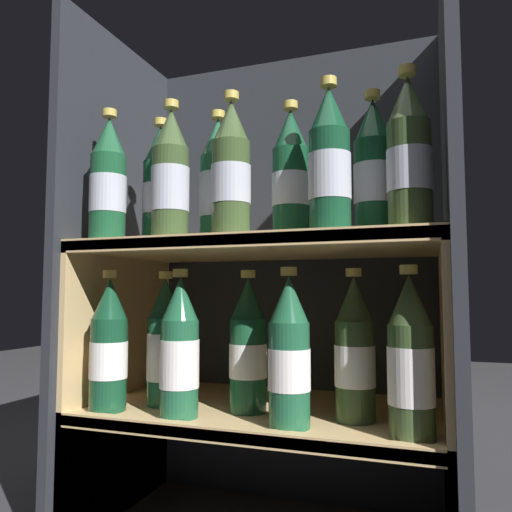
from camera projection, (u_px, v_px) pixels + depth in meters
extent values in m
cube|color=#23262B|center=(292.00, 272.00, 1.17)|extent=(0.71, 0.02, 1.02)
cube|color=#23262B|center=(117.00, 271.00, 1.09)|extent=(0.02, 0.42, 1.02)
cube|color=#23262B|center=(453.00, 265.00, 0.87)|extent=(0.02, 0.42, 1.02)
cube|color=tan|center=(266.00, 411.00, 0.96)|extent=(0.67, 0.38, 0.02)
cube|color=tan|center=(231.00, 435.00, 0.79)|extent=(0.67, 0.02, 0.03)
cube|color=tan|center=(120.00, 458.00, 1.06)|extent=(0.01, 0.38, 0.23)
cube|color=tan|center=(450.00, 500.00, 0.84)|extent=(0.01, 0.38, 0.23)
cube|color=tan|center=(266.00, 249.00, 0.98)|extent=(0.67, 0.38, 0.02)
cube|color=tan|center=(231.00, 240.00, 0.82)|extent=(0.67, 0.02, 0.03)
cube|color=tan|center=(121.00, 383.00, 1.07)|extent=(0.01, 0.38, 0.54)
cube|color=tan|center=(447.00, 406.00, 0.85)|extent=(0.01, 0.38, 0.54)
cylinder|color=#194C2D|center=(108.00, 199.00, 0.95)|extent=(0.07, 0.07, 0.17)
cylinder|color=#ADB2C1|center=(108.00, 195.00, 0.95)|extent=(0.07, 0.07, 0.07)
cone|color=#194C2D|center=(109.00, 136.00, 0.96)|extent=(0.06, 0.06, 0.08)
cylinder|color=gold|center=(110.00, 114.00, 0.97)|extent=(0.03, 0.03, 0.01)
cylinder|color=#384C28|center=(170.00, 194.00, 0.91)|extent=(0.07, 0.07, 0.17)
cylinder|color=#ADB2C1|center=(170.00, 190.00, 0.91)|extent=(0.07, 0.07, 0.08)
cone|color=#384C28|center=(171.00, 129.00, 0.92)|extent=(0.06, 0.06, 0.08)
cylinder|color=gold|center=(171.00, 105.00, 0.92)|extent=(0.03, 0.03, 0.01)
cylinder|color=#384C28|center=(231.00, 190.00, 0.87)|extent=(0.07, 0.07, 0.17)
cylinder|color=#ADB2C1|center=(231.00, 185.00, 0.87)|extent=(0.07, 0.07, 0.07)
cone|color=#384C28|center=(231.00, 121.00, 0.88)|extent=(0.06, 0.06, 0.08)
cylinder|color=gold|center=(231.00, 96.00, 0.88)|extent=(0.03, 0.03, 0.01)
cylinder|color=#144228|center=(330.00, 182.00, 0.81)|extent=(0.07, 0.07, 0.17)
cylinder|color=#ADB2C1|center=(330.00, 177.00, 0.81)|extent=(0.07, 0.07, 0.08)
cone|color=#144228|center=(329.00, 109.00, 0.82)|extent=(0.06, 0.06, 0.08)
cylinder|color=gold|center=(329.00, 82.00, 0.82)|extent=(0.03, 0.03, 0.01)
cylinder|color=#384C28|center=(410.00, 176.00, 0.77)|extent=(0.07, 0.07, 0.17)
cylinder|color=#ADB2C1|center=(410.00, 171.00, 0.77)|extent=(0.07, 0.07, 0.07)
cone|color=#384C28|center=(408.00, 99.00, 0.78)|extent=(0.06, 0.06, 0.08)
cylinder|color=gold|center=(407.00, 71.00, 0.78)|extent=(0.03, 0.03, 0.01)
cylinder|color=#144228|center=(160.00, 204.00, 1.00)|extent=(0.07, 0.07, 0.17)
cylinder|color=#ADB2C1|center=(160.00, 200.00, 1.01)|extent=(0.07, 0.07, 0.06)
cone|color=#144228|center=(160.00, 144.00, 1.01)|extent=(0.06, 0.06, 0.08)
cylinder|color=gold|center=(161.00, 123.00, 1.02)|extent=(0.03, 0.03, 0.01)
cylinder|color=#1E5638|center=(217.00, 200.00, 0.96)|extent=(0.07, 0.07, 0.17)
cylinder|color=#ADB2C1|center=(217.00, 196.00, 0.96)|extent=(0.07, 0.07, 0.09)
cone|color=#1E5638|center=(218.00, 138.00, 0.97)|extent=(0.06, 0.06, 0.08)
cylinder|color=gold|center=(218.00, 115.00, 0.97)|extent=(0.03, 0.03, 0.01)
cylinder|color=#144228|center=(291.00, 195.00, 0.91)|extent=(0.07, 0.07, 0.17)
cylinder|color=#ADB2C1|center=(291.00, 190.00, 0.91)|extent=(0.07, 0.07, 0.06)
cone|color=#144228|center=(291.00, 129.00, 0.92)|extent=(0.06, 0.06, 0.08)
cylinder|color=gold|center=(290.00, 106.00, 0.93)|extent=(0.03, 0.03, 0.01)
cylinder|color=#144228|center=(374.00, 189.00, 0.86)|extent=(0.07, 0.07, 0.17)
cylinder|color=#ADB2C1|center=(374.00, 184.00, 0.86)|extent=(0.07, 0.07, 0.07)
cone|color=#144228|center=(373.00, 120.00, 0.87)|extent=(0.06, 0.06, 0.08)
cylinder|color=gold|center=(372.00, 95.00, 0.88)|extent=(0.03, 0.03, 0.01)
cylinder|color=#144228|center=(108.00, 364.00, 0.93)|extent=(0.07, 0.07, 0.17)
cylinder|color=white|center=(109.00, 360.00, 0.93)|extent=(0.07, 0.07, 0.07)
cone|color=#144228|center=(110.00, 298.00, 0.94)|extent=(0.06, 0.06, 0.08)
cylinder|color=gold|center=(110.00, 274.00, 0.94)|extent=(0.03, 0.03, 0.01)
cylinder|color=#1E5638|center=(179.00, 368.00, 0.88)|extent=(0.07, 0.07, 0.17)
cylinder|color=white|center=(179.00, 363.00, 0.88)|extent=(0.07, 0.07, 0.08)
cone|color=#1E5638|center=(180.00, 298.00, 0.89)|extent=(0.06, 0.06, 0.08)
cylinder|color=gold|center=(180.00, 273.00, 0.89)|extent=(0.03, 0.03, 0.01)
cylinder|color=#1E5638|center=(289.00, 374.00, 0.81)|extent=(0.07, 0.07, 0.17)
cylinder|color=white|center=(289.00, 369.00, 0.81)|extent=(0.07, 0.07, 0.07)
cone|color=#1E5638|center=(289.00, 299.00, 0.82)|extent=(0.06, 0.06, 0.08)
cylinder|color=gold|center=(289.00, 271.00, 0.82)|extent=(0.03, 0.03, 0.01)
cylinder|color=#384C28|center=(411.00, 381.00, 0.75)|extent=(0.07, 0.07, 0.17)
cylinder|color=white|center=(411.00, 376.00, 0.75)|extent=(0.07, 0.07, 0.09)
cone|color=#384C28|center=(409.00, 299.00, 0.76)|extent=(0.06, 0.06, 0.08)
cylinder|color=gold|center=(408.00, 270.00, 0.76)|extent=(0.03, 0.03, 0.01)
cylinder|color=#1E5638|center=(165.00, 361.00, 0.98)|extent=(0.07, 0.07, 0.17)
cylinder|color=white|center=(165.00, 357.00, 0.98)|extent=(0.07, 0.07, 0.09)
cone|color=#1E5638|center=(165.00, 298.00, 0.98)|extent=(0.06, 0.06, 0.08)
cylinder|color=gold|center=(166.00, 275.00, 0.99)|extent=(0.03, 0.03, 0.01)
cylinder|color=#194C2D|center=(248.00, 365.00, 0.92)|extent=(0.07, 0.07, 0.17)
cylinder|color=white|center=(248.00, 360.00, 0.92)|extent=(0.07, 0.07, 0.06)
cone|color=#194C2D|center=(248.00, 298.00, 0.93)|extent=(0.06, 0.06, 0.08)
cylinder|color=gold|center=(248.00, 274.00, 0.93)|extent=(0.03, 0.03, 0.01)
cylinder|color=#384C28|center=(355.00, 371.00, 0.85)|extent=(0.07, 0.07, 0.17)
cylinder|color=white|center=(355.00, 366.00, 0.85)|extent=(0.07, 0.07, 0.07)
cone|color=#384C28|center=(354.00, 299.00, 0.86)|extent=(0.06, 0.06, 0.08)
cylinder|color=gold|center=(353.00, 273.00, 0.87)|extent=(0.03, 0.03, 0.01)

